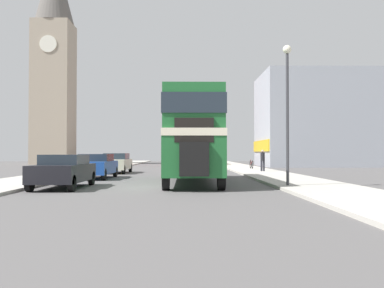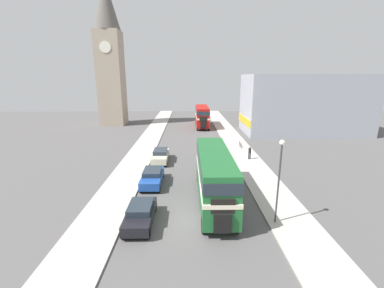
{
  "view_description": "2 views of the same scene",
  "coord_description": "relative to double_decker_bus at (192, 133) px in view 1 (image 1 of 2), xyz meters",
  "views": [
    {
      "loc": [
        1.26,
        -17.94,
        1.45
      ],
      "look_at": [
        1.58,
        3.14,
        1.91
      ],
      "focal_mm": 40.0,
      "sensor_mm": 36.0,
      "label": 1
    },
    {
      "loc": [
        -0.52,
        -15.97,
        9.86
      ],
      "look_at": [
        0.0,
        14.84,
        1.79
      ],
      "focal_mm": 24.0,
      "sensor_mm": 36.0,
      "label": 2
    }
  ],
  "objects": [
    {
      "name": "car_parked_near",
      "position": [
        -5.39,
        -3.17,
        -1.74
      ],
      "size": [
        1.78,
        4.28,
        1.4
      ],
      "color": "black",
      "rests_on": "ground_plane"
    },
    {
      "name": "car_parked_mid",
      "position": [
        -5.47,
        3.6,
        -1.73
      ],
      "size": [
        1.81,
        4.56,
        1.41
      ],
      "color": "#1E479E",
      "rests_on": "ground_plane"
    },
    {
      "name": "pedestrian_walking",
      "position": [
        5.43,
        10.7,
        -1.45
      ],
      "size": [
        0.32,
        0.32,
        1.59
      ],
      "color": "#282833",
      "rests_on": "sidewalk_right"
    },
    {
      "name": "double_decker_bus",
      "position": [
        0.0,
        0.0,
        0.0
      ],
      "size": [
        2.48,
        10.62,
        4.14
      ],
      "color": "#1E602D",
      "rests_on": "ground_plane"
    },
    {
      "name": "shop_building_block",
      "position": [
        18.67,
        26.56,
        2.67
      ],
      "size": [
        21.15,
        9.88,
        10.29
      ],
      "color": "#999EA8",
      "rests_on": "ground_plane"
    },
    {
      "name": "sidewalk_right",
      "position": [
        5.17,
        -3.12,
        -2.41
      ],
      "size": [
        3.5,
        120.0,
        0.12
      ],
      "color": "#B7B2A8",
      "rests_on": "ground_plane"
    },
    {
      "name": "street_lamp",
      "position": [
        3.94,
        -3.33,
        1.48
      ],
      "size": [
        0.36,
        0.36,
        5.86
      ],
      "color": "#38383D",
      "rests_on": "sidewalk_right"
    },
    {
      "name": "car_parked_far",
      "position": [
        -5.39,
        10.33,
        -1.72
      ],
      "size": [
        1.77,
        4.58,
        1.45
      ],
      "color": "beige",
      "rests_on": "ground_plane"
    },
    {
      "name": "bus_distant",
      "position": [
        0.79,
        32.3,
        -0.02
      ],
      "size": [
        2.44,
        9.39,
        4.11
      ],
      "color": "#B2140F",
      "rests_on": "ground_plane"
    },
    {
      "name": "bicycle_on_pavement",
      "position": [
        5.43,
        16.17,
        -1.99
      ],
      "size": [
        0.05,
        1.76,
        0.78
      ],
      "color": "black",
      "rests_on": "sidewalk_right"
    },
    {
      "name": "church_tower",
      "position": [
        -17.84,
        35.75,
        12.1
      ],
      "size": [
        5.09,
        5.09,
        28.51
      ],
      "color": "tan",
      "rests_on": "ground_plane"
    },
    {
      "name": "ground_plane",
      "position": [
        -1.58,
        -3.12,
        -2.47
      ],
      "size": [
        120.0,
        120.0,
        0.0
      ],
      "primitive_type": "plane",
      "color": "#565454"
    }
  ]
}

